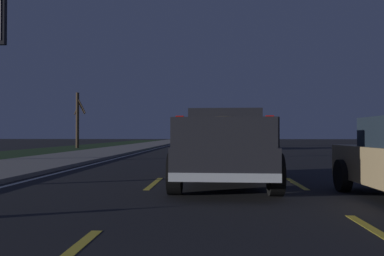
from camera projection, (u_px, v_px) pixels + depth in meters
The scene contains 7 objects.
ground at pixel (218, 152), 27.10m from camera, with size 144.00×144.00×0.00m, color black.
sidewalk_shoulder at pixel (109, 151), 27.50m from camera, with size 108.00×4.00×0.12m, color gray.
grass_verge at pixel (38, 152), 27.77m from camera, with size 108.00×6.00×0.01m, color #1E3819.
lane_markings at pixel (177, 150), 30.56m from camera, with size 108.00×7.04×0.01m.
pickup_truck at pixel (225, 144), 9.83m from camera, with size 5.49×2.40×1.87m.
sedan_green at pixel (214, 140), 32.16m from camera, with size 4.44×2.10×1.54m.
bare_tree_far at pixel (78, 119), 35.24m from camera, with size 1.15×1.40×4.88m.
Camera 1 is at (-0.18, 0.28, 1.22)m, focal length 37.52 mm.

